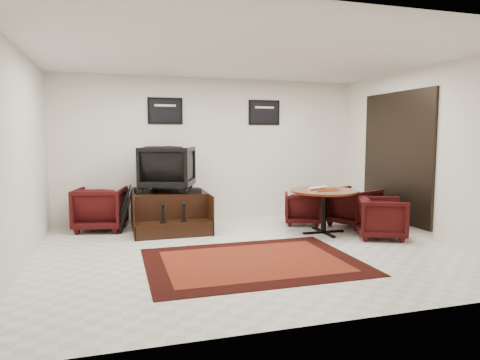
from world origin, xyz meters
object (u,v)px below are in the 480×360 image
Objects in this scene: armchair_side at (101,206)px; table_chair_corner at (381,216)px; shine_chair at (168,166)px; table_chair_window at (354,205)px; table_chair_back at (302,207)px; meeting_table at (324,195)px; shine_podium at (169,212)px.

table_chair_corner is at bearing 169.24° from armchair_side.
table_chair_window is (3.33, -0.84, -0.73)m from shine_chair.
table_chair_back is 1.59m from table_chair_corner.
shine_chair is at bearing 154.17° from meeting_table.
shine_chair reaches higher than meeting_table.
shine_podium is 3.66m from table_chair_corner.
table_chair_window reaches higher than table_chair_back.
shine_chair is (0.00, 0.14, 0.82)m from shine_podium.
shine_podium is 2.76m from meeting_table.
shine_podium is 2.50m from table_chair_back.
shine_chair is 1.38m from armchair_side.
meeting_table is 0.86m from table_chair_back.
shine_chair is at bearing 11.46° from table_chair_back.
shine_podium is 1.82× the size of table_chair_corner.
meeting_table is at bearing 173.88° from shine_chair.
table_chair_window is 0.97m from table_chair_corner.
armchair_side is at bearing 159.95° from meeting_table.
table_chair_window is (0.85, -0.42, 0.06)m from table_chair_back.
shine_chair reaches higher than table_chair_back.
shine_podium reaches higher than table_chair_back.
table_chair_corner is (4.44, -1.95, -0.05)m from armchair_side.
table_chair_corner is (3.25, -1.82, -0.76)m from shine_chair.
table_chair_back is 0.90× the size of table_chair_corner.
shine_podium is at bearing 156.79° from meeting_table.
shine_podium is 1.58× the size of armchair_side.
table_chair_corner is (-0.08, -0.97, -0.03)m from table_chair_window.
table_chair_window is at bearing 24.58° from meeting_table.
armchair_side is (-1.18, 0.27, 0.11)m from shine_podium.
table_chair_corner is (0.77, -1.39, 0.04)m from table_chair_back.
shine_podium is 1.17× the size of meeting_table.
armchair_side is 1.07× the size of table_chair_window.
meeting_table is at bearing 172.89° from armchair_side.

